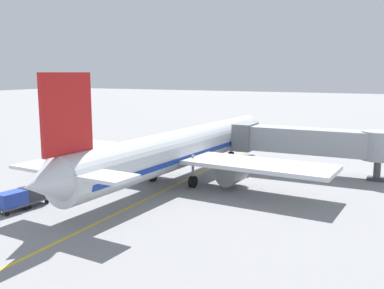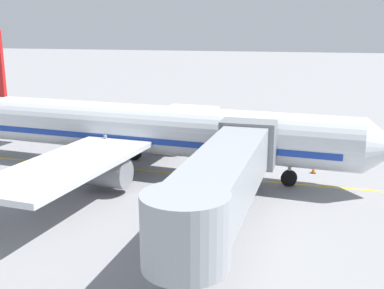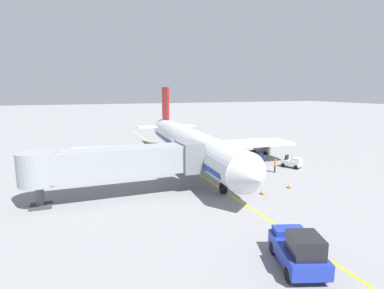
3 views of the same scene
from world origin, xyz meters
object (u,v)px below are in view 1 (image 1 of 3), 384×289
object	(u,v)px
baggage_cart_third_in_train	(33,194)
safety_cone_nose_right	(210,154)
pushback_tractor	(276,138)
ground_crew_wing_walker	(168,158)
baggage_cart_front	(90,178)
baggage_tug_lead	(113,154)
baggage_tug_spare	(109,163)
ground_crew_loader	(142,153)
parked_airliner	(182,149)
baggage_cart_second_in_train	(68,184)
safety_cone_nose_left	(182,152)
jet_bridge	(310,141)
baggage_tug_trailing	(47,168)
ground_crew_marshaller	(182,155)
baggage_cart_tail_end	(12,200)

from	to	relation	value
baggage_cart_third_in_train	safety_cone_nose_right	size ratio (longest dim) A/B	5.02
pushback_tractor	ground_crew_wing_walker	distance (m)	20.71
baggage_cart_front	baggage_tug_lead	bearing A→B (deg)	117.44
baggage_tug_spare	baggage_cart_front	xyz separation A→B (m)	(3.16, -7.02, 0.24)
baggage_cart_third_in_train	ground_crew_wing_walker	world-z (taller)	ground_crew_wing_walker
ground_crew_wing_walker	ground_crew_loader	distance (m)	4.45
parked_airliner	baggage_cart_second_in_train	xyz separation A→B (m)	(-6.54, -8.95, -2.24)
baggage_tug_spare	safety_cone_nose_left	bearing A→B (deg)	74.84
jet_bridge	baggage_tug_spare	size ratio (longest dim) A/B	6.51
pushback_tractor	baggage_tug_lead	world-z (taller)	pushback_tractor
pushback_tractor	baggage_tug_spare	world-z (taller)	pushback_tractor
baggage_cart_front	safety_cone_nose_left	bearing A→B (deg)	90.12
jet_bridge	pushback_tractor	distance (m)	17.95
baggage_tug_trailing	baggage_cart_third_in_train	bearing A→B (deg)	-50.47
baggage_cart_front	baggage_cart_second_in_train	distance (m)	2.75
ground_crew_wing_walker	safety_cone_nose_right	distance (m)	7.88
parked_airliner	pushback_tractor	xyz separation A→B (m)	(2.68, 24.79, -2.09)
ground_crew_wing_walker	ground_crew_marshaller	size ratio (longest dim) A/B	1.00
ground_crew_marshaller	ground_crew_loader	bearing A→B (deg)	-167.64
baggage_tug_trailing	safety_cone_nose_left	xyz separation A→B (m)	(7.58, 16.29, -0.42)
baggage_tug_trailing	ground_crew_loader	size ratio (longest dim) A/B	1.64
safety_cone_nose_left	pushback_tractor	bearing A→B (deg)	53.80
baggage_cart_front	baggage_cart_third_in_train	xyz separation A→B (m)	(-0.57, -6.29, 0.00)
baggage_tug_lead	ground_crew_loader	world-z (taller)	ground_crew_loader
jet_bridge	pushback_tractor	xyz separation A→B (m)	(-8.04, 15.88, -2.36)
baggage_tug_trailing	baggage_cart_tail_end	world-z (taller)	baggage_tug_trailing
baggage_cart_third_in_train	safety_cone_nose_left	bearing A→B (deg)	88.77
baggage_tug_lead	baggage_cart_third_in_train	xyz separation A→B (m)	(5.43, -17.86, 0.24)
ground_crew_marshaller	safety_cone_nose_right	xyz separation A→B (m)	(1.20, 5.38, -0.66)
parked_airliner	ground_crew_marshaller	size ratio (longest dim) A/B	22.10
jet_bridge	ground_crew_loader	xyz separation A→B (m)	(-19.57, -2.37, -2.51)
jet_bridge	baggage_cart_second_in_train	world-z (taller)	jet_bridge
ground_crew_loader	pushback_tractor	bearing A→B (deg)	57.71
jet_bridge	baggage_cart_third_in_train	world-z (taller)	jet_bridge
jet_bridge	baggage_cart_front	distance (m)	22.97
pushback_tractor	baggage_tug_spare	xyz separation A→B (m)	(-12.23, -23.97, -0.39)
baggage_tug_spare	baggage_cart_third_in_train	xyz separation A→B (m)	(2.59, -13.31, 0.24)
pushback_tractor	ground_crew_wing_walker	world-z (taller)	pushback_tractor
ground_crew_wing_walker	ground_crew_marshaller	bearing A→B (deg)	73.75
pushback_tractor	baggage_tug_spare	bearing A→B (deg)	-117.04
jet_bridge	parked_airliner	bearing A→B (deg)	-140.25
ground_crew_marshaller	baggage_tug_trailing	bearing A→B (deg)	-131.11
jet_bridge	pushback_tractor	world-z (taller)	jet_bridge
baggage_cart_front	safety_cone_nose_left	xyz separation A→B (m)	(-0.04, 18.54, -0.66)
baggage_tug_lead	baggage_cart_tail_end	world-z (taller)	baggage_tug_lead
baggage_cart_second_in_train	baggage_tug_lead	bearing A→B (deg)	112.28
jet_bridge	ground_crew_wing_walker	distance (m)	15.88
jet_bridge	safety_cone_nose_left	xyz separation A→B (m)	(-17.15, 3.43, -3.17)
parked_airliner	baggage_cart_third_in_train	bearing A→B (deg)	-119.14
ground_crew_wing_walker	safety_cone_nose_right	xyz separation A→B (m)	(1.86, 7.63, -0.66)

